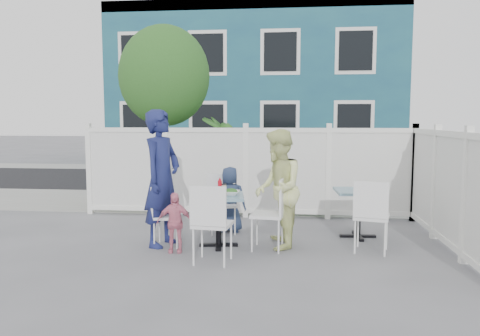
# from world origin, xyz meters

# --- Properties ---
(ground) EXTENTS (80.00, 80.00, 0.00)m
(ground) POSITION_xyz_m (0.00, 0.00, 0.00)
(ground) COLOR slate
(near_sidewalk) EXTENTS (24.00, 2.60, 0.01)m
(near_sidewalk) POSITION_xyz_m (0.00, 3.80, 0.01)
(near_sidewalk) COLOR gray
(near_sidewalk) RESTS_ON ground
(street) EXTENTS (24.00, 5.00, 0.01)m
(street) POSITION_xyz_m (0.00, 7.50, 0.00)
(street) COLOR black
(street) RESTS_ON ground
(far_sidewalk) EXTENTS (24.00, 1.60, 0.01)m
(far_sidewalk) POSITION_xyz_m (0.00, 10.60, 0.01)
(far_sidewalk) COLOR gray
(far_sidewalk) RESTS_ON ground
(building) EXTENTS (11.00, 6.00, 6.00)m
(building) POSITION_xyz_m (-0.50, 14.00, 3.00)
(building) COLOR navy
(building) RESTS_ON ground
(fence_back) EXTENTS (5.86, 0.08, 1.60)m
(fence_back) POSITION_xyz_m (0.10, 2.40, 0.78)
(fence_back) COLOR white
(fence_back) RESTS_ON ground
(fence_right) EXTENTS (0.08, 3.66, 1.60)m
(fence_right) POSITION_xyz_m (3.00, 0.60, 0.78)
(fence_right) COLOR white
(fence_right) RESTS_ON ground
(tree) EXTENTS (1.80, 1.62, 3.59)m
(tree) POSITION_xyz_m (-1.60, 3.30, 2.59)
(tree) COLOR #382316
(tree) RESTS_ON ground
(utility_cabinet) EXTENTS (0.73, 0.57, 1.23)m
(utility_cabinet) POSITION_xyz_m (-2.17, 4.00, 0.61)
(utility_cabinet) COLOR yellow
(utility_cabinet) RESTS_ON ground
(potted_shrub_a) EXTENTS (1.28, 1.28, 1.80)m
(potted_shrub_a) POSITION_xyz_m (-0.43, 3.10, 0.90)
(potted_shrub_a) COLOR #25551B
(potted_shrub_a) RESTS_ON ground
(potted_shrub_b) EXTENTS (1.46, 1.28, 1.57)m
(potted_shrub_b) POSITION_xyz_m (1.21, 3.00, 0.79)
(potted_shrub_b) COLOR #25551B
(potted_shrub_b) RESTS_ON ground
(main_table) EXTENTS (0.76, 0.76, 0.72)m
(main_table) POSITION_xyz_m (-0.09, 0.44, 0.56)
(main_table) COLOR teal
(main_table) RESTS_ON ground
(spare_table) EXTENTS (0.71, 0.71, 0.71)m
(spare_table) POSITION_xyz_m (1.90, 1.14, 0.55)
(spare_table) COLOR teal
(spare_table) RESTS_ON ground
(chair_left) EXTENTS (0.39, 0.40, 0.84)m
(chair_left) POSITION_xyz_m (-0.87, 0.40, 0.49)
(chair_left) COLOR white
(chair_left) RESTS_ON ground
(chair_right) EXTENTS (0.47, 0.48, 0.97)m
(chair_right) POSITION_xyz_m (0.67, 0.36, 0.56)
(chair_right) COLOR white
(chair_right) RESTS_ON ground
(chair_back) EXTENTS (0.51, 0.50, 0.90)m
(chair_back) POSITION_xyz_m (-0.18, 1.26, 0.53)
(chair_back) COLOR white
(chair_back) RESTS_ON ground
(chair_near) EXTENTS (0.48, 0.47, 0.98)m
(chair_near) POSITION_xyz_m (-0.06, -0.38, 0.57)
(chair_near) COLOR white
(chair_near) RESTS_ON ground
(chair_spare) EXTENTS (0.53, 0.52, 0.96)m
(chair_spare) POSITION_xyz_m (1.94, 0.31, 0.56)
(chair_spare) COLOR white
(chair_spare) RESTS_ON ground
(man) EXTENTS (0.64, 0.79, 1.89)m
(man) POSITION_xyz_m (-0.88, 0.43, 0.94)
(man) COLOR navy
(man) RESTS_ON ground
(woman) EXTENTS (0.67, 0.83, 1.62)m
(woman) POSITION_xyz_m (0.72, 0.47, 0.81)
(woman) COLOR #D3E348
(woman) RESTS_ON ground
(boy) EXTENTS (0.51, 0.35, 1.02)m
(boy) POSITION_xyz_m (-0.04, 1.28, 0.51)
(boy) COLOR navy
(boy) RESTS_ON ground
(toddler) EXTENTS (0.49, 0.25, 0.80)m
(toddler) POSITION_xyz_m (-0.62, 0.10, 0.40)
(toddler) COLOR pink
(toddler) RESTS_ON ground
(plate_main) EXTENTS (0.24, 0.24, 0.02)m
(plate_main) POSITION_xyz_m (-0.08, 0.27, 0.73)
(plate_main) COLOR white
(plate_main) RESTS_ON main_table
(plate_side) EXTENTS (0.23, 0.23, 0.02)m
(plate_side) POSITION_xyz_m (-0.27, 0.57, 0.73)
(plate_side) COLOR white
(plate_side) RESTS_ON main_table
(salad_bowl) EXTENTS (0.25, 0.25, 0.06)m
(salad_bowl) POSITION_xyz_m (0.08, 0.45, 0.75)
(salad_bowl) COLOR white
(salad_bowl) RESTS_ON main_table
(coffee_cup_a) EXTENTS (0.07, 0.07, 0.11)m
(coffee_cup_a) POSITION_xyz_m (-0.30, 0.38, 0.77)
(coffee_cup_a) COLOR beige
(coffee_cup_a) RESTS_ON main_table
(coffee_cup_b) EXTENTS (0.08, 0.08, 0.12)m
(coffee_cup_b) POSITION_xyz_m (-0.04, 0.63, 0.78)
(coffee_cup_b) COLOR beige
(coffee_cup_b) RESTS_ON main_table
(ketchup_bottle) EXTENTS (0.06, 0.06, 0.19)m
(ketchup_bottle) POSITION_xyz_m (-0.08, 0.52, 0.81)
(ketchup_bottle) COLOR #B70B18
(ketchup_bottle) RESTS_ON main_table
(salt_shaker) EXTENTS (0.03, 0.03, 0.08)m
(salt_shaker) POSITION_xyz_m (-0.18, 0.67, 0.76)
(salt_shaker) COLOR white
(salt_shaker) RESTS_ON main_table
(pepper_shaker) EXTENTS (0.03, 0.03, 0.08)m
(pepper_shaker) POSITION_xyz_m (-0.15, 0.71, 0.75)
(pepper_shaker) COLOR black
(pepper_shaker) RESTS_ON main_table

